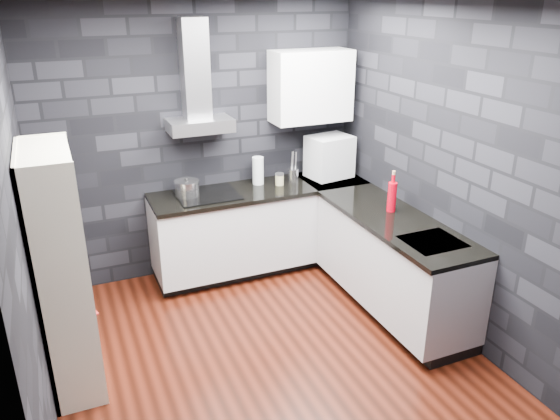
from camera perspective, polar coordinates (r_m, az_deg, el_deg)
ground at (r=4.65m, az=-1.84°, el=-14.10°), size 3.20×3.20×0.00m
wall_back at (r=5.49m, az=-8.27°, el=7.10°), size 3.20×0.05×2.70m
wall_front at (r=2.70m, az=10.66°, el=-9.46°), size 3.20×0.05×2.70m
wall_left at (r=3.79m, az=-25.66°, el=-1.85°), size 0.05×3.20×2.70m
wall_right at (r=4.80m, az=16.36°, el=4.26°), size 0.05×3.20×2.70m
toekick_back at (r=5.85m, az=-2.08°, el=-5.41°), size 2.18×0.50×0.10m
toekick_right at (r=5.24m, az=11.69°, el=-9.39°), size 0.50×1.78×0.10m
counter_back_cab at (r=5.63m, az=-2.00°, el=-1.69°), size 2.20×0.60×0.76m
counter_right_cab at (r=5.01m, az=11.68°, el=-5.29°), size 0.60×1.80×0.76m
counter_back_top at (r=5.47m, az=-2.01°, el=2.11°), size 2.20×0.62×0.04m
counter_right_top at (r=4.84m, az=11.95°, el=-1.11°), size 0.62×1.80×0.04m
counter_corner_top at (r=5.80m, az=5.35°, el=3.19°), size 0.62×0.62×0.04m
hood_body at (r=5.24m, az=-8.35°, el=8.76°), size 0.60×0.34×0.12m
hood_chimney at (r=5.22m, az=-8.88°, el=14.37°), size 0.24×0.20×0.90m
upper_cabinet at (r=5.58m, az=3.23°, el=12.79°), size 0.80×0.35×0.70m
cooktop at (r=5.31m, az=-7.60°, el=1.59°), size 0.58×0.50×0.01m
sink_rim at (r=4.48m, az=15.66°, el=-3.22°), size 0.44×0.40×0.01m
pot at (r=5.28m, az=-9.68°, el=2.20°), size 0.29×0.29×0.13m
glass_vase at (r=5.54m, az=-2.31°, el=4.13°), size 0.14×0.14×0.28m
storage_jar at (r=5.53m, az=-0.05°, el=3.17°), size 0.11×0.11×0.11m
utensil_crock at (r=5.63m, az=1.39°, el=3.66°), size 0.12×0.12×0.14m
appliance_garage at (r=5.74m, az=5.18°, el=5.58°), size 0.48×0.40×0.43m
red_bottle at (r=4.94m, az=11.61°, el=1.34°), size 0.09×0.09×0.27m
bookshelf at (r=4.15m, az=-21.79°, el=-6.04°), size 0.51×0.86×1.80m
fruit_bowl at (r=4.05m, az=-21.80°, el=-6.21°), size 0.24×0.24×0.05m
book_red at (r=4.40m, az=-21.03°, el=-9.19°), size 0.16×0.07×0.22m
book_second at (r=4.41m, az=-21.79°, el=-8.88°), size 0.16×0.11×0.24m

